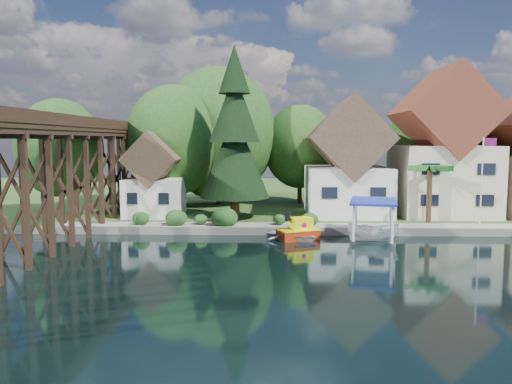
# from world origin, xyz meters

# --- Properties ---
(ground) EXTENTS (140.00, 140.00, 0.00)m
(ground) POSITION_xyz_m (0.00, 0.00, 0.00)
(ground) COLOR black
(ground) RESTS_ON ground
(bank) EXTENTS (140.00, 52.00, 0.50)m
(bank) POSITION_xyz_m (0.00, 34.00, 0.25)
(bank) COLOR #325321
(bank) RESTS_ON ground
(seawall) EXTENTS (60.00, 0.40, 0.62)m
(seawall) POSITION_xyz_m (4.00, 8.00, 0.31)
(seawall) COLOR slate
(seawall) RESTS_ON ground
(promenade) EXTENTS (50.00, 2.60, 0.06)m
(promenade) POSITION_xyz_m (6.00, 9.30, 0.53)
(promenade) COLOR gray
(promenade) RESTS_ON bank
(trestle_bridge) EXTENTS (4.12, 44.18, 9.30)m
(trestle_bridge) POSITION_xyz_m (-16.00, 5.17, 5.35)
(trestle_bridge) COLOR black
(trestle_bridge) RESTS_ON ground
(house_left) EXTENTS (7.64, 8.64, 11.02)m
(house_left) POSITION_xyz_m (7.00, 16.00, 5.14)
(house_left) COLOR white
(house_left) RESTS_ON bank
(house_center) EXTENTS (8.65, 9.18, 13.89)m
(house_center) POSITION_xyz_m (16.00, 16.50, 6.42)
(house_center) COLOR beige
(house_center) RESTS_ON bank
(shed) EXTENTS (5.09, 5.40, 7.85)m
(shed) POSITION_xyz_m (-11.00, 14.50, 3.83)
(shed) COLOR white
(shed) RESTS_ON bank
(bg_trees) EXTENTS (49.90, 13.30, 10.57)m
(bg_trees) POSITION_xyz_m (1.00, 21.25, 7.29)
(bg_trees) COLOR #382314
(bg_trees) RESTS_ON bank
(shrubs) EXTENTS (15.76, 2.47, 1.70)m
(shrubs) POSITION_xyz_m (-4.60, 9.26, 1.23)
(shrubs) COLOR #1D4218
(shrubs) RESTS_ON bank
(conifer) EXTENTS (6.24, 6.24, 15.36)m
(conifer) POSITION_xyz_m (-3.44, 13.36, 7.90)
(conifer) COLOR #382314
(conifer) RESTS_ON bank
(palm_tree) EXTENTS (4.56, 4.56, 5.17)m
(palm_tree) POSITION_xyz_m (13.34, 11.51, 5.02)
(palm_tree) COLOR #382314
(palm_tree) RESTS_ON bank
(flagpole) EXTENTS (1.14, 0.19, 7.31)m
(flagpole) POSITION_xyz_m (17.08, 9.65, 4.98)
(flagpole) COLOR white
(flagpole) RESTS_ON bank
(tugboat) EXTENTS (3.50, 2.78, 2.24)m
(tugboat) POSITION_xyz_m (1.92, 6.17, 0.67)
(tugboat) COLOR red
(tugboat) RESTS_ON ground
(boat_white_a) EXTENTS (4.93, 4.50, 0.83)m
(boat_white_a) POSITION_xyz_m (1.43, 6.14, 0.42)
(boat_white_a) COLOR silver
(boat_white_a) RESTS_ON ground
(boat_canopy) EXTENTS (4.21, 5.37, 3.09)m
(boat_canopy) POSITION_xyz_m (7.45, 5.86, 1.32)
(boat_canopy) COLOR silver
(boat_canopy) RESTS_ON ground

